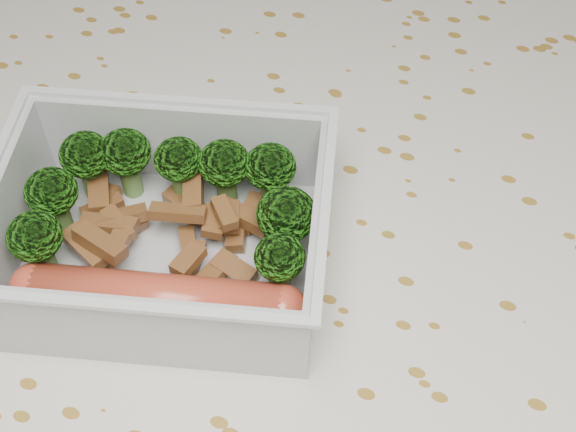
% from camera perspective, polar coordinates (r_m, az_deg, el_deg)
% --- Properties ---
extents(dining_table, '(1.40, 0.90, 0.75)m').
position_cam_1_polar(dining_table, '(0.56, -0.59, -6.86)').
color(dining_table, brown).
rests_on(dining_table, ground).
extents(tablecloth, '(1.46, 0.96, 0.19)m').
position_cam_1_polar(tablecloth, '(0.51, -0.64, -3.92)').
color(tablecloth, silver).
rests_on(tablecloth, dining_table).
extents(lunch_container, '(0.22, 0.19, 0.06)m').
position_cam_1_polar(lunch_container, '(0.46, -8.85, -1.68)').
color(lunch_container, silver).
rests_on(lunch_container, tablecloth).
extents(broccoli_florets, '(0.17, 0.12, 0.05)m').
position_cam_1_polar(broccoli_florets, '(0.46, -8.24, 1.82)').
color(broccoli_florets, '#608C3F').
rests_on(broccoli_florets, lunch_container).
extents(meat_pile, '(0.12, 0.09, 0.03)m').
position_cam_1_polar(meat_pile, '(0.47, -8.95, -0.75)').
color(meat_pile, brown).
rests_on(meat_pile, lunch_container).
extents(sausage, '(0.16, 0.06, 0.03)m').
position_cam_1_polar(sausage, '(0.44, -9.25, -5.87)').
color(sausage, '#BC422A').
rests_on(sausage, lunch_container).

